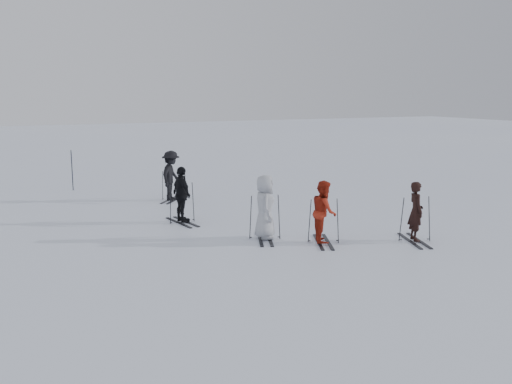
% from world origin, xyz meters
% --- Properties ---
extents(ground, '(120.00, 120.00, 0.00)m').
position_xyz_m(ground, '(0.00, 0.00, 0.00)').
color(ground, silver).
rests_on(ground, ground).
extents(skier_near_dark, '(0.58, 0.71, 1.67)m').
position_xyz_m(skier_near_dark, '(3.08, -3.01, 0.84)').
color(skier_near_dark, black).
rests_on(skier_near_dark, ground).
extents(skier_red, '(0.93, 1.03, 1.73)m').
position_xyz_m(skier_red, '(0.67, -2.04, 0.86)').
color(skier_red, '#9E2211').
rests_on(skier_red, ground).
extents(skier_grey, '(0.87, 1.04, 1.83)m').
position_xyz_m(skier_grey, '(-0.65, -1.00, 0.91)').
color(skier_grey, '#A8ABB1').
rests_on(skier_grey, ground).
extents(skier_uphill_left, '(0.59, 1.11, 1.79)m').
position_xyz_m(skier_uphill_left, '(-2.17, 1.99, 0.90)').
color(skier_uphill_left, black).
rests_on(skier_uphill_left, ground).
extents(skier_uphill_far, '(1.32, 1.40, 1.91)m').
position_xyz_m(skier_uphill_far, '(-1.38, 5.81, 0.95)').
color(skier_uphill_far, black).
rests_on(skier_uphill_far, ground).
extents(skis_near_dark, '(2.02, 1.49, 1.32)m').
position_xyz_m(skis_near_dark, '(3.08, -3.01, 0.66)').
color(skis_near_dark, black).
rests_on(skis_near_dark, ground).
extents(skis_red, '(1.99, 1.55, 1.29)m').
position_xyz_m(skis_red, '(0.67, -2.04, 0.64)').
color(skis_red, black).
rests_on(skis_red, ground).
extents(skis_grey, '(2.04, 1.56, 1.33)m').
position_xyz_m(skis_grey, '(-0.65, -1.00, 0.66)').
color(skis_grey, black).
rests_on(skis_grey, ground).
extents(skis_uphill_left, '(1.93, 1.22, 1.31)m').
position_xyz_m(skis_uphill_left, '(-2.17, 1.99, 0.66)').
color(skis_uphill_left, black).
rests_on(skis_uphill_left, ground).
extents(skis_uphill_far, '(1.80, 1.68, 1.18)m').
position_xyz_m(skis_uphill_far, '(-1.38, 5.81, 0.59)').
color(skis_uphill_far, black).
rests_on(skis_uphill_far, ground).
extents(piste_marker, '(0.05, 0.05, 1.72)m').
position_xyz_m(piste_marker, '(-4.55, 9.84, 0.86)').
color(piste_marker, black).
rests_on(piste_marker, ground).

